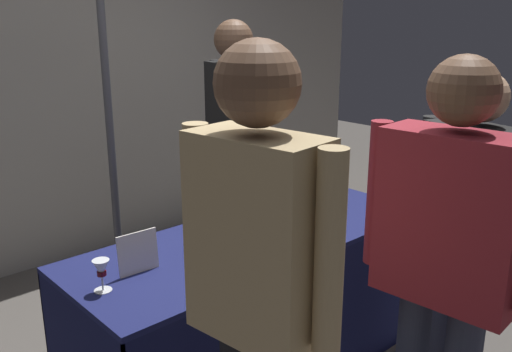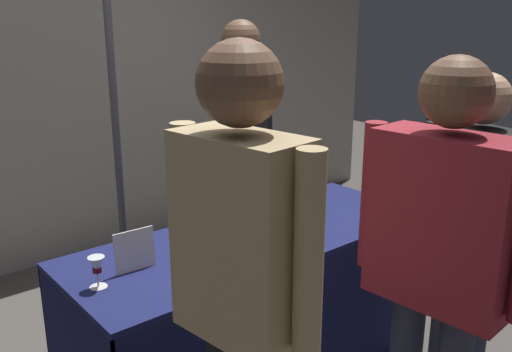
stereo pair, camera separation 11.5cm
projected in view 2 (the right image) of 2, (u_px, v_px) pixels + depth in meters
back_partition at (77, 90)px, 4.08m from camera, size 6.21×0.12×2.54m
tasting_table at (256, 279)px, 2.75m from camera, size 1.87×0.72×0.77m
featured_wine_bottle at (205, 220)px, 2.46m from camera, size 0.07×0.07×0.35m
display_bottle_0 at (308, 208)px, 2.66m from camera, size 0.08×0.08×0.32m
display_bottle_1 at (284, 206)px, 2.71m from camera, size 0.07×0.07×0.29m
display_bottle_2 at (265, 193)px, 2.85m from camera, size 0.08×0.08×0.33m
display_bottle_3 at (313, 192)px, 2.86m from camera, size 0.07×0.07×0.34m
display_bottle_4 at (210, 201)px, 2.71m from camera, size 0.07×0.07×0.34m
wine_glass_near_vendor at (237, 206)px, 2.84m from camera, size 0.08×0.08×0.12m
wine_glass_mid at (97, 267)px, 2.14m from camera, size 0.07×0.07×0.13m
wine_glass_near_taster at (301, 206)px, 2.79m from camera, size 0.07×0.07×0.14m
flower_vase at (237, 242)px, 2.35m from camera, size 0.10×0.10×0.36m
brochure_stand at (135, 250)px, 2.29m from camera, size 0.18×0.03×0.18m
vendor_presenter at (242, 131)px, 3.54m from camera, size 0.31×0.60×1.79m
taster_foreground_right at (440, 253)px, 1.86m from camera, size 0.24×0.65×1.69m
taster_foreground_left at (241, 278)px, 1.62m from camera, size 0.26×0.57×1.75m
taster_foreground_centre at (471, 217)px, 2.42m from camera, size 0.31×0.61×1.58m
booth_signpost at (115, 111)px, 3.07m from camera, size 0.59×0.04×2.09m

